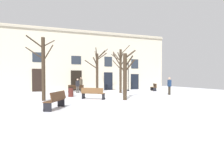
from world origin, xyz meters
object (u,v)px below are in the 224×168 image
at_px(bench_far_corner, 76,88).
at_px(person_near_bench, 169,85).
at_px(tree_foreground, 125,74).
at_px(streetlamp, 128,71).
at_px(tree_right_of_center, 97,70).
at_px(person_crossing_plaza, 78,85).
at_px(tree_center, 43,67).
at_px(bench_by_litter_bin, 154,87).
at_px(litter_bin, 71,92).
at_px(bench_back_to_back_left, 93,93).
at_px(bench_near_center_tree, 56,100).
at_px(tree_near_facade, 120,69).
at_px(person_by_shop_door, 81,83).

bearing_deg(bench_far_corner, person_near_bench, -34.67).
bearing_deg(tree_foreground, streetlamp, 63.75).
xyz_separation_m(tree_right_of_center, person_crossing_plaza, (-2.24, 0.00, -1.66)).
distance_m(tree_center, bench_by_litter_bin, 14.81).
bearing_deg(litter_bin, tree_center, -136.16).
xyz_separation_m(tree_foreground, bench_back_to_back_left, (-2.25, 1.17, -1.51)).
distance_m(tree_center, tree_foreground, 6.11).
relative_size(litter_bin, bench_by_litter_bin, 0.48).
height_order(tree_right_of_center, bench_back_to_back_left, tree_right_of_center).
relative_size(tree_center, person_crossing_plaza, 2.94).
bearing_deg(tree_right_of_center, bench_back_to_back_left, -108.16).
distance_m(tree_right_of_center, bench_back_to_back_left, 7.22).
height_order(streetlamp, litter_bin, streetlamp).
height_order(bench_back_to_back_left, person_near_bench, person_near_bench).
bearing_deg(person_crossing_plaza, bench_near_center_tree, -116.54).
bearing_deg(person_near_bench, bench_by_litter_bin, 169.46).
xyz_separation_m(tree_near_facade, bench_far_corner, (-4.43, 2.89, -2.25)).
bearing_deg(bench_back_to_back_left, person_crossing_plaza, -48.35).
xyz_separation_m(streetlamp, litter_bin, (-7.74, -4.63, -2.10)).
bearing_deg(tree_center, bench_back_to_back_left, -6.47).
bearing_deg(bench_far_corner, person_crossing_plaza, -86.54).
xyz_separation_m(tree_center, bench_by_litter_bin, (13.31, 6.15, -2.02)).
bearing_deg(tree_near_facade, tree_center, -150.30).
distance_m(bench_back_to_back_left, person_near_bench, 8.16).
height_order(bench_near_center_tree, person_crossing_plaza, person_crossing_plaza).
bearing_deg(bench_back_to_back_left, tree_foreground, -166.43).
xyz_separation_m(streetlamp, bench_back_to_back_left, (-6.39, -7.23, -2.03)).
bearing_deg(person_by_shop_door, bench_far_corner, -177.04).
relative_size(tree_center, tree_foreground, 1.19).
xyz_separation_m(tree_right_of_center, person_near_bench, (5.90, -5.38, -1.57)).
bearing_deg(tree_right_of_center, person_crossing_plaza, 179.98).
height_order(litter_bin, person_crossing_plaza, person_crossing_plaza).
xyz_separation_m(tree_right_of_center, bench_by_litter_bin, (7.53, -0.02, -2.06)).
relative_size(tree_right_of_center, person_near_bench, 2.92).
bearing_deg(tree_foreground, person_by_shop_door, 98.63).
distance_m(tree_right_of_center, streetlamp, 4.28).
bearing_deg(bench_by_litter_bin, person_crossing_plaza, -71.64).
relative_size(tree_center, person_by_shop_door, 2.67).
distance_m(tree_near_facade, tree_right_of_center, 2.74).
distance_m(tree_center, bench_back_to_back_left, 4.17).
relative_size(tree_foreground, person_by_shop_door, 2.24).
xyz_separation_m(tree_near_facade, streetlamp, (2.01, 2.25, -0.18)).
bearing_deg(tree_right_of_center, person_by_shop_door, 122.00).
height_order(tree_center, bench_far_corner, tree_center).
bearing_deg(litter_bin, bench_back_to_back_left, -62.56).
bearing_deg(person_crossing_plaza, person_near_bench, -44.32).
relative_size(streetlamp, bench_by_litter_bin, 2.42).
bearing_deg(tree_foreground, person_near_bench, 22.17).
relative_size(litter_bin, person_near_bench, 0.48).
distance_m(streetlamp, person_near_bench, 6.45).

